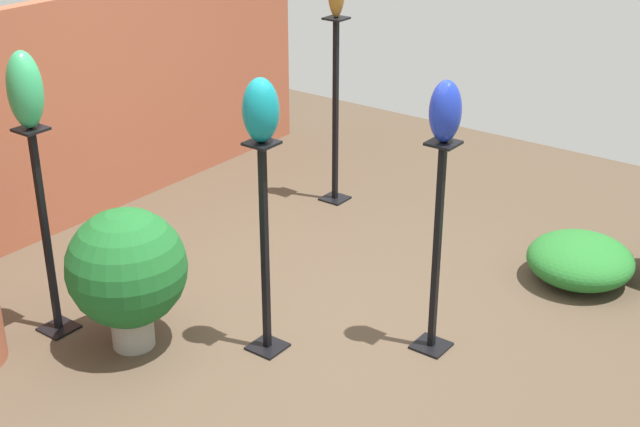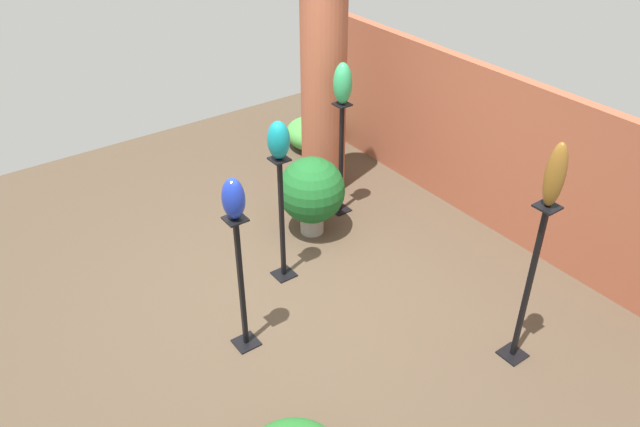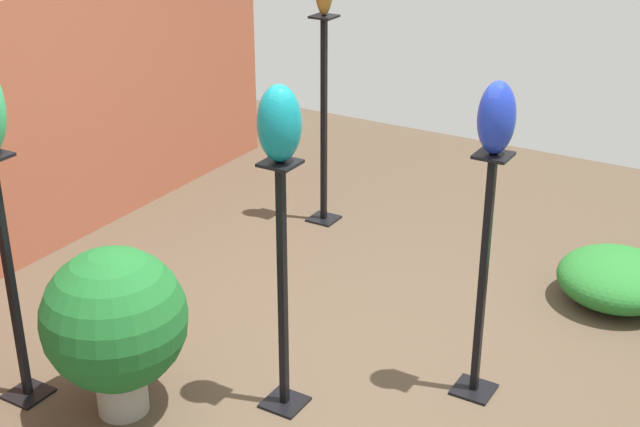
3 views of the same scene
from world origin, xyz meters
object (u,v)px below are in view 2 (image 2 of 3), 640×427
at_px(art_vase_bronze, 555,175).
at_px(potted_plant_walkway_edge, 312,191).
at_px(brick_pillar, 324,88).
at_px(art_vase_cobalt, 233,199).
at_px(art_vase_teal, 279,140).
at_px(pedestal_cobalt, 242,290).
at_px(pedestal_bronze, 527,292).
at_px(pedestal_jade, 341,164).
at_px(pedestal_teal, 282,225).
at_px(art_vase_jade, 343,83).

relative_size(art_vase_bronze, potted_plant_walkway_edge, 0.58).
distance_m(brick_pillar, potted_plant_walkway_edge, 1.24).
relative_size(art_vase_cobalt, art_vase_teal, 0.97).
bearing_deg(brick_pillar, pedestal_cobalt, -50.22).
relative_size(pedestal_bronze, art_vase_bronze, 2.96).
xyz_separation_m(pedestal_bronze, pedestal_jade, (-2.64, 0.19, -0.09)).
relative_size(pedestal_teal, potted_plant_walkway_edge, 1.49).
bearing_deg(pedestal_teal, brick_pillar, 131.10).
height_order(pedestal_teal, art_vase_cobalt, art_vase_cobalt).
bearing_deg(potted_plant_walkway_edge, brick_pillar, 136.60).
bearing_deg(pedestal_jade, pedestal_cobalt, -58.26).
relative_size(pedestal_teal, art_vase_cobalt, 3.80).
height_order(art_vase_bronze, art_vase_teal, art_vase_bronze).
height_order(brick_pillar, pedestal_cobalt, brick_pillar).
xyz_separation_m(brick_pillar, art_vase_teal, (1.16, -1.34, 0.22)).
bearing_deg(pedestal_bronze, pedestal_teal, -154.38).
xyz_separation_m(brick_pillar, pedestal_cobalt, (1.76, -2.11, -0.66)).
height_order(pedestal_cobalt, art_vase_bronze, art_vase_bronze).
relative_size(pedestal_jade, art_vase_jade, 2.98).
distance_m(pedestal_cobalt, art_vase_teal, 1.31).
relative_size(art_vase_teal, art_vase_jade, 0.81).
height_order(brick_pillar, art_vase_cobalt, brick_pillar).
distance_m(brick_pillar, pedestal_jade, 0.88).
bearing_deg(art_vase_jade, art_vase_cobalt, -58.26).
bearing_deg(pedestal_bronze, art_vase_bronze, 0.00).
bearing_deg(art_vase_cobalt, pedestal_bronze, 50.56).
height_order(art_vase_bronze, potted_plant_walkway_edge, art_vase_bronze).
height_order(pedestal_bronze, art_vase_cobalt, art_vase_cobalt).
bearing_deg(art_vase_bronze, art_vase_jade, 175.83).
distance_m(brick_pillar, art_vase_jade, 0.64).
xyz_separation_m(pedestal_bronze, art_vase_teal, (-2.03, -0.97, 0.79)).
relative_size(pedestal_teal, art_vase_bronze, 2.57).
height_order(brick_pillar, pedestal_teal, brick_pillar).
relative_size(pedestal_bronze, potted_plant_walkway_edge, 1.71).
relative_size(pedestal_jade, art_vase_teal, 3.69).
xyz_separation_m(pedestal_teal, art_vase_teal, (0.00, 0.00, 0.88)).
bearing_deg(pedestal_cobalt, art_vase_cobalt, 180.00).
xyz_separation_m(pedestal_cobalt, potted_plant_walkway_edge, (-1.04, 1.43, -0.09)).
bearing_deg(pedestal_cobalt, pedestal_bronze, 50.56).
bearing_deg(pedestal_teal, pedestal_jade, 117.58).
xyz_separation_m(pedestal_cobalt, pedestal_bronze, (1.44, 1.75, 0.10)).
height_order(brick_pillar, pedestal_jade, brick_pillar).
distance_m(art_vase_bronze, potted_plant_walkway_edge, 2.79).
relative_size(brick_pillar, pedestal_bronze, 1.69).
xyz_separation_m(brick_pillar, potted_plant_walkway_edge, (0.71, -0.67, -0.75)).
xyz_separation_m(pedestal_jade, art_vase_teal, (0.61, -1.16, 0.88)).
relative_size(pedestal_bronze, pedestal_teal, 1.15).
distance_m(pedestal_cobalt, potted_plant_walkway_edge, 1.77).
bearing_deg(art_vase_cobalt, pedestal_cobalt, 0.00).
bearing_deg(art_vase_jade, pedestal_bronze, -4.17).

